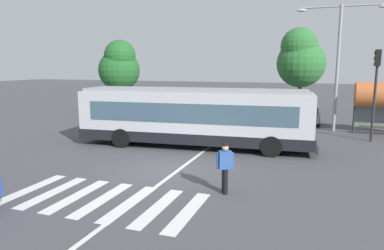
{
  "coord_description": "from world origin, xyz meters",
  "views": [
    {
      "loc": [
        5.65,
        -12.56,
        4.21
      ],
      "look_at": [
        -0.15,
        3.76,
        1.3
      ],
      "focal_mm": 32.8,
      "sensor_mm": 36.0,
      "label": 1
    }
  ],
  "objects_px": {
    "traffic_light_far_corner": "(376,81)",
    "background_tree_right": "(300,58)",
    "parked_car_teal": "(167,108)",
    "background_tree_left": "(119,66)",
    "city_transit_bus": "(194,117)",
    "parked_car_blue": "(233,111)",
    "parked_car_red": "(200,109)",
    "twin_arm_street_lamp": "(339,52)",
    "parked_car_black": "(265,113)",
    "parked_car_charcoal": "(307,113)",
    "pedestrian_crossing_street": "(225,165)"
  },
  "relations": [
    {
      "from": "parked_car_blue",
      "to": "traffic_light_far_corner",
      "type": "relative_size",
      "value": 0.89
    },
    {
      "from": "parked_car_red",
      "to": "parked_car_charcoal",
      "type": "relative_size",
      "value": 1.0
    },
    {
      "from": "parked_car_teal",
      "to": "parked_car_charcoal",
      "type": "xyz_separation_m",
      "value": [
        11.0,
        0.59,
        0.0
      ]
    },
    {
      "from": "background_tree_left",
      "to": "parked_car_teal",
      "type": "bearing_deg",
      "value": -27.58
    },
    {
      "from": "traffic_light_far_corner",
      "to": "twin_arm_street_lamp",
      "type": "relative_size",
      "value": 0.64
    },
    {
      "from": "city_transit_bus",
      "to": "parked_car_black",
      "type": "bearing_deg",
      "value": 75.39
    },
    {
      "from": "parked_car_teal",
      "to": "traffic_light_far_corner",
      "type": "height_order",
      "value": "traffic_light_far_corner"
    },
    {
      "from": "parked_car_black",
      "to": "background_tree_right",
      "type": "xyz_separation_m",
      "value": [
        2.02,
        7.25,
        4.14
      ]
    },
    {
      "from": "background_tree_left",
      "to": "pedestrian_crossing_street",
      "type": "bearing_deg",
      "value": -51.0
    },
    {
      "from": "parked_car_red",
      "to": "parked_car_blue",
      "type": "bearing_deg",
      "value": -11.5
    },
    {
      "from": "background_tree_left",
      "to": "twin_arm_street_lamp",
      "type": "bearing_deg",
      "value": -15.64
    },
    {
      "from": "parked_car_charcoal",
      "to": "traffic_light_far_corner",
      "type": "bearing_deg",
      "value": -55.76
    },
    {
      "from": "parked_car_blue",
      "to": "background_tree_right",
      "type": "height_order",
      "value": "background_tree_right"
    },
    {
      "from": "city_transit_bus",
      "to": "parked_car_red",
      "type": "bearing_deg",
      "value": 106.54
    },
    {
      "from": "city_transit_bus",
      "to": "parked_car_red",
      "type": "xyz_separation_m",
      "value": [
        -2.89,
        9.74,
        -0.82
      ]
    },
    {
      "from": "traffic_light_far_corner",
      "to": "background_tree_right",
      "type": "relative_size",
      "value": 0.67
    },
    {
      "from": "pedestrian_crossing_street",
      "to": "traffic_light_far_corner",
      "type": "relative_size",
      "value": 0.34
    },
    {
      "from": "city_transit_bus",
      "to": "parked_car_black",
      "type": "distance_m",
      "value": 9.69
    },
    {
      "from": "background_tree_left",
      "to": "background_tree_right",
      "type": "relative_size",
      "value": 0.87
    },
    {
      "from": "parked_car_charcoal",
      "to": "background_tree_left",
      "type": "distance_m",
      "value": 17.99
    },
    {
      "from": "parked_car_teal",
      "to": "parked_car_charcoal",
      "type": "bearing_deg",
      "value": 3.05
    },
    {
      "from": "city_transit_bus",
      "to": "parked_car_blue",
      "type": "height_order",
      "value": "city_transit_bus"
    },
    {
      "from": "parked_car_blue",
      "to": "pedestrian_crossing_street",
      "type": "bearing_deg",
      "value": -77.92
    },
    {
      "from": "background_tree_left",
      "to": "background_tree_right",
      "type": "height_order",
      "value": "background_tree_right"
    },
    {
      "from": "twin_arm_street_lamp",
      "to": "pedestrian_crossing_street",
      "type": "bearing_deg",
      "value": -106.16
    },
    {
      "from": "parked_car_teal",
      "to": "background_tree_right",
      "type": "distance_m",
      "value": 13.07
    },
    {
      "from": "background_tree_left",
      "to": "parked_car_black",
      "type": "bearing_deg",
      "value": -13.01
    },
    {
      "from": "traffic_light_far_corner",
      "to": "background_tree_left",
      "type": "height_order",
      "value": "background_tree_left"
    },
    {
      "from": "pedestrian_crossing_street",
      "to": "parked_car_charcoal",
      "type": "relative_size",
      "value": 0.38
    },
    {
      "from": "background_tree_right",
      "to": "background_tree_left",
      "type": "bearing_deg",
      "value": -166.65
    },
    {
      "from": "traffic_light_far_corner",
      "to": "background_tree_left",
      "type": "bearing_deg",
      "value": 158.92
    },
    {
      "from": "parked_car_red",
      "to": "parked_car_charcoal",
      "type": "bearing_deg",
      "value": 1.17
    },
    {
      "from": "city_transit_bus",
      "to": "parked_car_black",
      "type": "xyz_separation_m",
      "value": [
        2.44,
        9.34,
        -0.82
      ]
    },
    {
      "from": "pedestrian_crossing_street",
      "to": "parked_car_blue",
      "type": "relative_size",
      "value": 0.38
    },
    {
      "from": "parked_car_teal",
      "to": "parked_car_charcoal",
      "type": "distance_m",
      "value": 11.01
    },
    {
      "from": "twin_arm_street_lamp",
      "to": "background_tree_right",
      "type": "xyz_separation_m",
      "value": [
        -2.73,
        9.28,
        -0.16
      ]
    },
    {
      "from": "parked_car_blue",
      "to": "parked_car_black",
      "type": "height_order",
      "value": "same"
    },
    {
      "from": "background_tree_left",
      "to": "city_transit_bus",
      "type": "bearing_deg",
      "value": -46.55
    },
    {
      "from": "parked_car_red",
      "to": "twin_arm_street_lamp",
      "type": "distance_m",
      "value": 11.22
    },
    {
      "from": "traffic_light_far_corner",
      "to": "background_tree_right",
      "type": "distance_m",
      "value": 12.97
    },
    {
      "from": "parked_car_teal",
      "to": "parked_car_black",
      "type": "bearing_deg",
      "value": 0.15
    },
    {
      "from": "city_transit_bus",
      "to": "parked_car_red",
      "type": "height_order",
      "value": "city_transit_bus"
    },
    {
      "from": "city_transit_bus",
      "to": "background_tree_right",
      "type": "distance_m",
      "value": 17.5
    },
    {
      "from": "parked_car_red",
      "to": "twin_arm_street_lamp",
      "type": "xyz_separation_m",
      "value": [
        10.07,
        -2.43,
        4.31
      ]
    },
    {
      "from": "parked_car_red",
      "to": "background_tree_right",
      "type": "bearing_deg",
      "value": 43.02
    },
    {
      "from": "parked_car_teal",
      "to": "parked_car_blue",
      "type": "height_order",
      "value": "same"
    },
    {
      "from": "traffic_light_far_corner",
      "to": "background_tree_left",
      "type": "xyz_separation_m",
      "value": [
        -21.07,
        8.12,
        0.81
      ]
    },
    {
      "from": "parked_car_teal",
      "to": "parked_car_red",
      "type": "xyz_separation_m",
      "value": [
        2.69,
        0.42,
        0.0
      ]
    },
    {
      "from": "parked_car_teal",
      "to": "background_tree_left",
      "type": "xyz_separation_m",
      "value": [
        -6.44,
        3.36,
        3.45
      ]
    },
    {
      "from": "pedestrian_crossing_street",
      "to": "background_tree_left",
      "type": "height_order",
      "value": "background_tree_left"
    }
  ]
}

